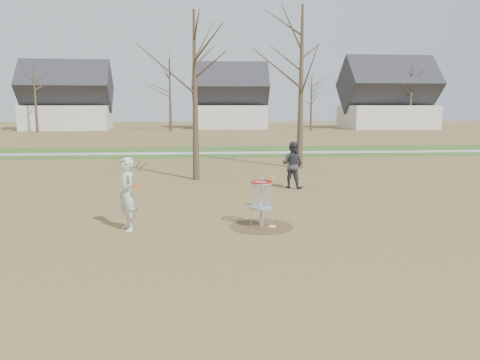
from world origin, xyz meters
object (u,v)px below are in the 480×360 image
Objects in this scene: player_throwing at (293,165)px; disc_golf_basket at (262,195)px; player_standing at (127,194)px; disc_grounded at (272,226)px.

disc_golf_basket is (-2.00, -6.04, -0.05)m from player_throwing.
player_standing is 3.71m from disc_golf_basket.
player_standing reaches higher than disc_golf_basket.
player_standing reaches higher than disc_grounded.
player_standing is at bearing -178.40° from disc_golf_basket.
player_throwing is (5.71, 6.14, -0.05)m from player_standing.
disc_golf_basket is (-0.30, 0.09, 0.89)m from disc_grounded.
disc_grounded is (4.00, 0.02, -0.99)m from player_standing.
disc_golf_basket is (3.71, 0.10, -0.09)m from player_standing.
player_standing is 8.39m from player_throwing.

